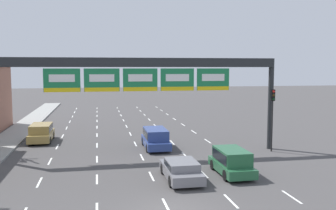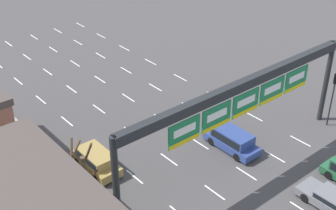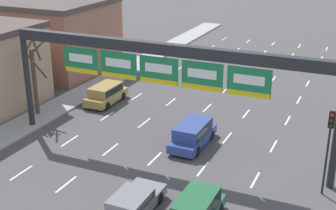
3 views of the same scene
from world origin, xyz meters
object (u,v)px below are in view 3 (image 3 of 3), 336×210
sign_gantry (161,62)px  suv_green (196,209)px  tree_bare_closest (34,74)px  suv_blue (193,133)px  traffic_light_near_gantry (329,137)px  suv_gold (106,93)px  car_grey (132,203)px

sign_gantry → suv_green: size_ratio=5.24×
tree_bare_closest → suv_blue: bearing=-0.3°
tree_bare_closest → traffic_light_near_gantry: bearing=-7.6°
suv_green → traffic_light_near_gantry: size_ratio=0.84×
sign_gantry → suv_green: sign_gantry is taller
suv_blue → tree_bare_closest: size_ratio=0.74×
suv_gold → suv_green: (13.20, -13.07, 0.00)m
suv_blue → traffic_light_near_gantry: traffic_light_near_gantry is taller
traffic_light_near_gantry → car_grey: bearing=-145.3°
suv_gold → suv_blue: bearing=-25.6°
suv_gold → traffic_light_near_gantry: (18.61, -7.53, 2.62)m
traffic_light_near_gantry → tree_bare_closest: size_ratio=0.79×
traffic_light_near_gantry → tree_bare_closest: tree_bare_closest is taller
car_grey → traffic_light_near_gantry: traffic_light_near_gantry is taller
traffic_light_near_gantry → tree_bare_closest: 22.29m
car_grey → tree_bare_closest: bearing=145.9°
car_grey → traffic_light_near_gantry: 11.02m
car_grey → sign_gantry: bearing=103.1°
suv_blue → suv_green: size_ratio=1.12×
suv_gold → suv_green: bearing=-44.7°
sign_gantry → car_grey: (1.64, -7.03, -5.53)m
suv_green → traffic_light_near_gantry: 8.17m
sign_gantry → suv_blue: 5.81m
suv_green → tree_bare_closest: tree_bare_closest is taller
suv_blue → tree_bare_closest: tree_bare_closest is taller
sign_gantry → suv_green: (4.98, -6.50, -5.29)m
suv_blue → traffic_light_near_gantry: size_ratio=0.95×
car_grey → suv_green: size_ratio=1.06×
car_grey → tree_bare_closest: (-13.34, 9.03, 2.74)m
suv_blue → suv_gold: suv_blue is taller
suv_blue → suv_green: (3.50, -8.43, -0.02)m
sign_gantry → suv_blue: bearing=52.4°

